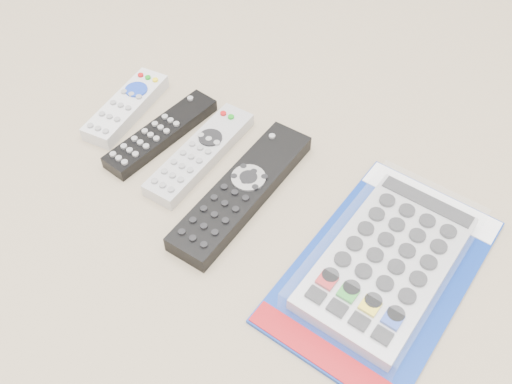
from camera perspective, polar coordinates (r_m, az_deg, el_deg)
The scene contains 5 objects.
remote_small_grey at distance 0.88m, azimuth -12.85°, elevation 8.33°, with size 0.06×0.16×0.02m.
remote_slim_black at distance 0.83m, azimuth -9.48°, elevation 5.83°, with size 0.07×0.19×0.02m.
remote_silver_dvd at distance 0.80m, azimuth -5.59°, elevation 3.87°, with size 0.05×0.20×0.02m.
remote_large_black at distance 0.74m, azimuth -1.38°, elevation 0.12°, with size 0.07×0.25×0.03m.
jumbo_remote_packaged at distance 0.69m, azimuth 13.00°, elevation -6.68°, with size 0.20×0.31×0.04m.
Camera 1 is at (0.28, -0.43, 0.58)m, focal length 40.00 mm.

